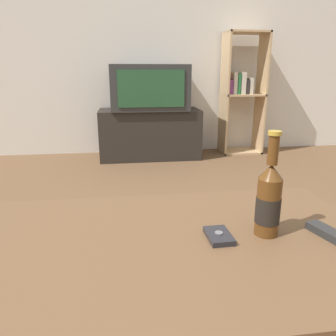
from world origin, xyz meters
The scene contains 8 objects.
back_wall centered at (0.00, 3.02, 1.30)m, with size 8.00×0.05×2.60m.
coffee_table centered at (0.00, 0.00, 0.41)m, with size 1.26×0.65×0.48m.
tv_stand centered at (0.26, 2.72, 0.26)m, with size 1.04×0.46×0.51m.
television centered at (0.26, 2.72, 0.74)m, with size 0.78×0.53×0.45m.
bookshelf centered at (1.28, 2.81, 0.68)m, with size 0.44×0.30×1.29m.
beer_bottle centered at (0.35, 0.01, 0.58)m, with size 0.06×0.06×0.27m.
cell_phone centered at (0.22, 0.00, 0.49)m, with size 0.06×0.09×0.02m.
remote_control centered at (0.50, -0.05, 0.49)m, with size 0.08×0.16×0.02m.
Camera 1 is at (-0.01, -0.72, 0.89)m, focal length 35.00 mm.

